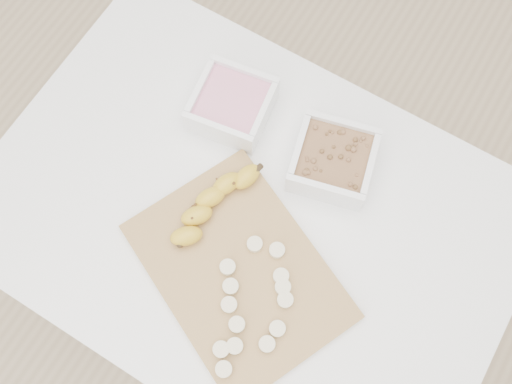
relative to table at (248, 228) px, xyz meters
The scene contains 7 objects.
ground 0.65m from the table, ahead, with size 3.50×3.50×0.00m, color #C6AD89.
table is the anchor object (origin of this frame).
bowl_yogurt 0.25m from the table, 129.31° to the left, with size 0.16×0.16×0.07m.
bowl_granola 0.23m from the table, 62.27° to the left, with size 0.18×0.18×0.07m.
cutting_board 0.15m from the table, 67.43° to the right, with size 0.39×0.28×0.01m, color #AD854A.
banana 0.14m from the table, 157.28° to the right, with size 0.06×0.21×0.04m, color gold, non-canonical shape.
banana_slices 0.21m from the table, 56.00° to the right, with size 0.16×0.25×0.02m.
Camera 1 is at (0.17, -0.25, 1.78)m, focal length 40.00 mm.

